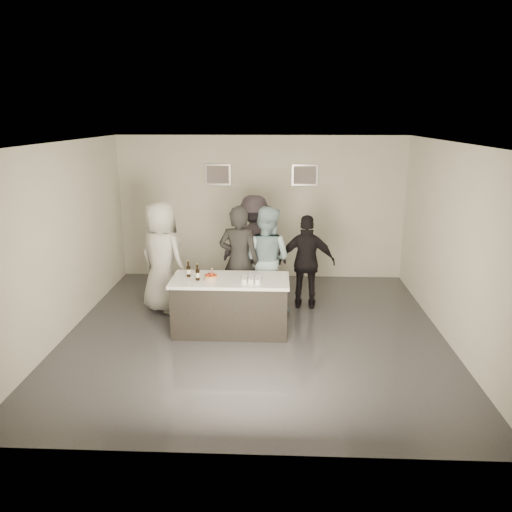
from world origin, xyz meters
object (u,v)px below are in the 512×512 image
(bar_counter, at_px, (230,305))
(beer_bottle_b, at_px, (198,272))
(person_guest_back, at_px, (254,245))
(beer_bottle_a, at_px, (188,269))
(person_main_black, at_px, (239,262))
(cake, at_px, (211,278))
(person_main_blue, at_px, (266,260))
(person_guest_left, at_px, (162,257))
(person_guest_right, at_px, (307,262))

(bar_counter, distance_m, beer_bottle_b, 0.77)
(bar_counter, xyz_separation_m, person_guest_back, (0.29, 1.90, 0.52))
(beer_bottle_a, bearing_deg, person_main_black, 40.11)
(cake, xyz_separation_m, person_main_blue, (0.84, 1.02, 0.01))
(beer_bottle_b, xyz_separation_m, person_main_blue, (1.05, 1.04, -0.08))
(person_guest_back, bearing_deg, person_guest_left, 40.45)
(cake, xyz_separation_m, person_guest_left, (-0.99, 0.96, 0.04))
(beer_bottle_a, distance_m, person_guest_right, 2.22)
(beer_bottle_a, relative_size, person_guest_back, 0.13)
(cake, bearing_deg, person_main_blue, 50.39)
(cake, bearing_deg, beer_bottle_b, -174.66)
(bar_counter, distance_m, beer_bottle_a, 0.89)
(beer_bottle_b, bearing_deg, person_guest_right, 34.67)
(cake, height_order, beer_bottle_a, beer_bottle_a)
(beer_bottle_a, distance_m, beer_bottle_b, 0.24)
(bar_counter, height_order, beer_bottle_a, beer_bottle_a)
(bar_counter, xyz_separation_m, person_main_blue, (0.55, 0.94, 0.50))
(beer_bottle_a, relative_size, beer_bottle_b, 1.00)
(person_main_blue, xyz_separation_m, person_guest_left, (-1.83, -0.06, 0.03))
(person_main_black, bearing_deg, cake, 75.96)
(person_main_black, bearing_deg, beer_bottle_b, 65.91)
(cake, bearing_deg, beer_bottle_a, 158.15)
(beer_bottle_b, relative_size, person_guest_right, 0.15)
(person_main_black, xyz_separation_m, person_main_blue, (0.46, 0.23, -0.02))
(bar_counter, bearing_deg, person_main_black, 82.92)
(cake, distance_m, person_main_black, 0.88)
(person_main_blue, bearing_deg, person_guest_right, -142.09)
(person_main_black, relative_size, person_guest_left, 0.99)
(beer_bottle_b, height_order, person_main_black, person_main_black)
(person_main_blue, height_order, person_guest_back, person_guest_back)
(person_guest_left, relative_size, person_guest_back, 1.02)
(person_guest_right, xyz_separation_m, person_guest_back, (-0.98, 0.77, 0.11))
(bar_counter, xyz_separation_m, person_guest_right, (1.28, 1.13, 0.40))
(cake, distance_m, beer_bottle_b, 0.22)
(bar_counter, xyz_separation_m, cake, (-0.30, -0.08, 0.49))
(person_main_black, bearing_deg, beer_bottle_a, 51.98)
(beer_bottle_b, bearing_deg, bar_counter, 10.80)
(cake, relative_size, person_main_black, 0.11)
(person_main_black, height_order, person_guest_right, person_main_black)
(person_guest_right, relative_size, person_guest_back, 0.88)
(bar_counter, bearing_deg, person_guest_left, 145.49)
(beer_bottle_a, xyz_separation_m, person_guest_back, (0.97, 1.82, -0.06))
(person_main_blue, distance_m, person_guest_left, 1.83)
(beer_bottle_a, bearing_deg, person_main_blue, 35.42)
(beer_bottle_b, relative_size, person_main_blue, 0.14)
(person_guest_right, bearing_deg, beer_bottle_b, 39.41)
(bar_counter, bearing_deg, beer_bottle_a, 173.66)
(beer_bottle_b, bearing_deg, person_main_blue, 44.75)
(beer_bottle_b, distance_m, person_guest_left, 1.25)
(cake, xyz_separation_m, person_guest_back, (0.59, 1.97, 0.03))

